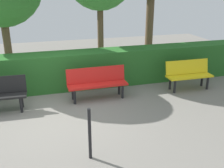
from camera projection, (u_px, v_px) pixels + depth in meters
ground_plane at (56, 116)px, 6.46m from camera, size 18.34×18.34×0.00m
bench_yellow at (188, 73)px, 8.01m from camera, size 1.39×0.49×0.86m
bench_red at (97, 82)px, 7.33m from camera, size 1.64×0.47×0.86m
hedge_row at (90, 69)px, 8.22m from camera, size 14.34×0.77×1.10m
railing_post_mid at (90, 134)px, 4.75m from camera, size 0.06×0.06×1.00m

